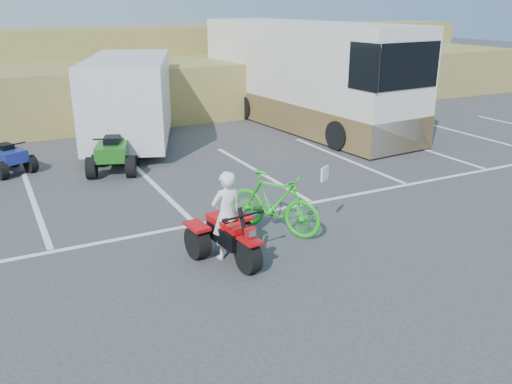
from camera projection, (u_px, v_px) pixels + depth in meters
name	position (u px, v px, depth m)	size (l,w,h in m)	color
ground	(251.00, 277.00, 8.60)	(100.00, 100.00, 0.00)	#373739
parking_stripes	(205.00, 193.00, 12.38)	(28.00, 5.16, 0.01)	white
grass_embankment	(74.00, 75.00, 21.13)	(40.00, 8.50, 3.10)	olive
red_trike_atv	(232.00, 260.00, 9.15)	(1.12, 1.49, 0.97)	#B90A0C
rider	(227.00, 215.00, 9.02)	(0.56, 0.37, 1.54)	white
green_dirt_bike	(274.00, 203.00, 10.11)	(0.55, 1.94, 1.16)	#14BF19
cargo_trailer	(130.00, 97.00, 16.36)	(4.03, 5.98, 2.59)	silver
rv_motorhome	(303.00, 82.00, 18.78)	(3.24, 9.80, 3.46)	silver
quad_atv_blue	(9.00, 172.00, 13.87)	(0.96, 1.29, 0.84)	navy
quad_atv_green	(115.00, 172.00, 13.95)	(1.18, 1.58, 1.03)	#195E15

